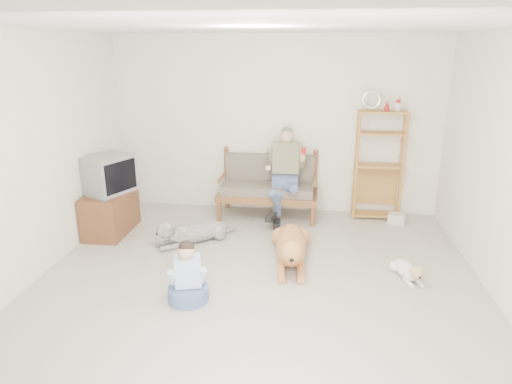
# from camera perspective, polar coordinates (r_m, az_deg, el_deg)

# --- Properties ---
(floor) EXTENTS (5.50, 5.50, 0.00)m
(floor) POSITION_cam_1_polar(r_m,az_deg,el_deg) (4.96, -0.23, -12.93)
(floor) COLOR beige
(floor) RESTS_ON ground
(ceiling) EXTENTS (5.50, 5.50, 0.00)m
(ceiling) POSITION_cam_1_polar(r_m,az_deg,el_deg) (4.25, -0.28, 20.03)
(ceiling) COLOR white
(ceiling) RESTS_ON ground
(wall_back) EXTENTS (5.00, 0.00, 5.00)m
(wall_back) POSITION_cam_1_polar(r_m,az_deg,el_deg) (7.09, 2.52, 8.28)
(wall_back) COLOR silver
(wall_back) RESTS_ON ground
(wall_front) EXTENTS (5.00, 0.00, 5.00)m
(wall_front) POSITION_cam_1_polar(r_m,az_deg,el_deg) (1.97, -10.81, -19.99)
(wall_front) COLOR silver
(wall_front) RESTS_ON ground
(wall_left) EXTENTS (0.00, 5.50, 5.50)m
(wall_left) POSITION_cam_1_polar(r_m,az_deg,el_deg) (5.33, -28.03, 2.86)
(wall_left) COLOR silver
(wall_left) RESTS_ON ground
(loveseat) EXTENTS (1.52, 0.74, 0.95)m
(loveseat) POSITION_cam_1_polar(r_m,az_deg,el_deg) (7.00, 1.54, 0.87)
(loveseat) COLOR brown
(loveseat) RESTS_ON ground
(man) EXTENTS (0.53, 0.75, 1.22)m
(man) POSITION_cam_1_polar(r_m,az_deg,el_deg) (6.72, 3.44, 1.47)
(man) COLOR #506293
(man) RESTS_ON loveseat
(etagere) EXTENTS (0.73, 0.32, 1.92)m
(etagere) POSITION_cam_1_polar(r_m,az_deg,el_deg) (7.06, 15.07, 3.39)
(etagere) COLOR #B8803A
(etagere) RESTS_ON ground
(book_stack) EXTENTS (0.27, 0.23, 0.15)m
(book_stack) POSITION_cam_1_polar(r_m,az_deg,el_deg) (7.10, 17.14, -3.20)
(book_stack) COLOR white
(book_stack) RESTS_ON ground
(tv_stand) EXTENTS (0.51, 0.91, 0.60)m
(tv_stand) POSITION_cam_1_polar(r_m,az_deg,el_deg) (6.73, -17.76, -2.39)
(tv_stand) COLOR brown
(tv_stand) RESTS_ON ground
(crt_tv) EXTENTS (0.71, 0.77, 0.52)m
(crt_tv) POSITION_cam_1_polar(r_m,az_deg,el_deg) (6.55, -17.98, 2.15)
(crt_tv) COLOR gray
(crt_tv) RESTS_ON tv_stand
(wall_outlet) EXTENTS (0.12, 0.02, 0.08)m
(wall_outlet) POSITION_cam_1_polar(r_m,az_deg,el_deg) (7.52, -7.14, 0.49)
(wall_outlet) COLOR silver
(wall_outlet) RESTS_ON ground
(golden_retriever) EXTENTS (0.44, 1.54, 0.47)m
(golden_retriever) POSITION_cam_1_polar(r_m,az_deg,el_deg) (5.64, 4.41, -6.79)
(golden_retriever) COLOR #C28243
(golden_retriever) RESTS_ON ground
(shaggy_dog) EXTENTS (1.00, 0.85, 0.37)m
(shaggy_dog) POSITION_cam_1_polar(r_m,az_deg,el_deg) (6.19, -8.10, -4.99)
(shaggy_dog) COLOR silver
(shaggy_dog) RESTS_ON ground
(terrier) EXTENTS (0.31, 0.64, 0.25)m
(terrier) POSITION_cam_1_polar(r_m,az_deg,el_deg) (5.52, 18.57, -9.31)
(terrier) COLOR silver
(terrier) RESTS_ON ground
(child) EXTENTS (0.42, 0.42, 0.67)m
(child) POSITION_cam_1_polar(r_m,az_deg,el_deg) (4.84, -8.52, -10.72)
(child) COLOR #506293
(child) RESTS_ON ground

